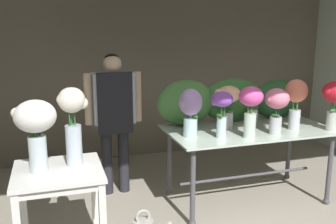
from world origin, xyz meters
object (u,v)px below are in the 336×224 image
(vase_sunset_dahlias, at_px, (254,103))
(vase_white_roses_tall, at_px, (36,126))
(side_table_white, at_px, (59,183))
(vase_lilac_tulips, at_px, (190,109))
(vase_peach_stock, at_px, (228,100))
(vase_violet_carnations, at_px, (222,108))
(vase_ivory_freesia, at_px, (193,109))
(vase_crimson_hydrangea, at_px, (335,98))
(vase_fuchsia_anemones, at_px, (250,106))
(florist, at_px, (114,109))
(display_table_glass, at_px, (249,140))
(vase_coral_snapdragons, at_px, (296,98))
(vase_rosy_peonies, at_px, (277,105))
(vase_cream_lisianthus_tall, at_px, (73,120))

(vase_sunset_dahlias, xyz_separation_m, vase_white_roses_tall, (-2.22, -0.74, 0.10))
(side_table_white, bearing_deg, vase_lilac_tulips, 21.32)
(vase_peach_stock, bearing_deg, vase_white_roses_tall, -160.92)
(vase_violet_carnations, bearing_deg, vase_ivory_freesia, 110.68)
(side_table_white, bearing_deg, vase_crimson_hydrangea, 5.40)
(vase_ivory_freesia, height_order, vase_fuchsia_anemones, vase_fuchsia_anemones)
(vase_peach_stock, relative_size, vase_white_roses_tall, 0.83)
(vase_peach_stock, distance_m, vase_white_roses_tall, 1.97)
(side_table_white, distance_m, vase_ivory_freesia, 1.61)
(florist, distance_m, vase_peach_stock, 1.24)
(display_table_glass, distance_m, side_table_white, 2.03)
(vase_coral_snapdragons, xyz_separation_m, vase_sunset_dahlias, (-0.30, 0.32, -0.09))
(vase_rosy_peonies, bearing_deg, vase_ivory_freesia, 149.17)
(display_table_glass, bearing_deg, side_table_white, -163.63)
(vase_violet_carnations, relative_size, vase_ivory_freesia, 1.20)
(vase_sunset_dahlias, relative_size, vase_white_roses_tall, 0.74)
(vase_coral_snapdragons, distance_m, vase_crimson_hydrangea, 0.38)
(display_table_glass, relative_size, vase_cream_lisianthus_tall, 2.82)
(vase_rosy_peonies, bearing_deg, vase_cream_lisianthus_tall, -172.57)
(vase_ivory_freesia, xyz_separation_m, vase_fuchsia_anemones, (0.40, -0.46, 0.10))
(side_table_white, bearing_deg, vase_white_roses_tall, 179.84)
(side_table_white, distance_m, florist, 1.38)
(vase_violet_carnations, bearing_deg, vase_peach_stock, 54.24)
(vase_violet_carnations, xyz_separation_m, vase_ivory_freesia, (-0.15, 0.39, -0.08))
(vase_coral_snapdragons, relative_size, vase_cream_lisianthus_tall, 0.85)
(vase_crimson_hydrangea, distance_m, vase_ivory_freesia, 1.44)
(vase_rosy_peonies, distance_m, vase_violet_carnations, 0.57)
(vase_violet_carnations, bearing_deg, side_table_white, -166.71)
(vase_lilac_tulips, bearing_deg, vase_sunset_dahlias, 16.82)
(florist, bearing_deg, vase_fuchsia_anemones, -38.30)
(vase_peach_stock, relative_size, vase_ivory_freesia, 1.21)
(florist, relative_size, vase_violet_carnations, 3.48)
(florist, height_order, vase_white_roses_tall, florist)
(display_table_glass, distance_m, vase_crimson_hydrangea, 0.96)
(vase_crimson_hydrangea, bearing_deg, vase_rosy_peonies, 174.51)
(vase_violet_carnations, distance_m, vase_white_roses_tall, 1.70)
(display_table_glass, height_order, vase_violet_carnations, vase_violet_carnations)
(vase_coral_snapdragons, xyz_separation_m, vase_crimson_hydrangea, (0.35, -0.16, 0.00))
(side_table_white, height_order, vase_cream_lisianthus_tall, vase_cream_lisianthus_tall)
(display_table_glass, xyz_separation_m, vase_lilac_tulips, (-0.70, -0.08, 0.40))
(display_table_glass, bearing_deg, vase_ivory_freesia, 163.01)
(vase_coral_snapdragons, distance_m, vase_fuchsia_anemones, 0.62)
(florist, distance_m, vase_ivory_freesia, 0.87)
(display_table_glass, bearing_deg, florist, 154.81)
(vase_rosy_peonies, bearing_deg, side_table_white, -171.34)
(vase_coral_snapdragons, height_order, vase_rosy_peonies, vase_coral_snapdragons)
(vase_coral_snapdragons, bearing_deg, vase_lilac_tulips, 176.45)
(vase_lilac_tulips, height_order, vase_fuchsia_anemones, vase_fuchsia_anemones)
(vase_rosy_peonies, distance_m, vase_fuchsia_anemones, 0.32)
(vase_peach_stock, bearing_deg, vase_fuchsia_anemones, -81.88)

